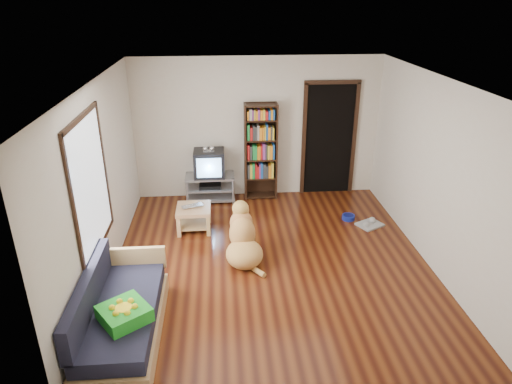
{
  "coord_description": "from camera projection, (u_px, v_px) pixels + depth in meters",
  "views": [
    {
      "loc": [
        -0.68,
        -5.62,
        3.6
      ],
      "look_at": [
        -0.18,
        0.51,
        0.9
      ],
      "focal_mm": 32.0,
      "sensor_mm": 36.0,
      "label": 1
    }
  ],
  "objects": [
    {
      "name": "sofa",
      "position": [
        120.0,
        316.0,
        5.12
      ],
      "size": [
        0.8,
        1.8,
        0.8
      ],
      "color": "tan",
      "rests_on": "ground"
    },
    {
      "name": "ceiling",
      "position": [
        274.0,
        81.0,
        5.58
      ],
      "size": [
        5.0,
        5.0,
        0.0
      ],
      "primitive_type": "plane",
      "rotation": [
        3.14,
        0.0,
        0.0
      ],
      "color": "white",
      "rests_on": "ground"
    },
    {
      "name": "crt_tv",
      "position": [
        209.0,
        163.0,
        8.33
      ],
      "size": [
        0.55,
        0.52,
        0.58
      ],
      "color": "black",
      "rests_on": "tv_stand"
    },
    {
      "name": "dog_bowl",
      "position": [
        348.0,
        217.0,
        7.86
      ],
      "size": [
        0.22,
        0.22,
        0.08
      ],
      "primitive_type": "cylinder",
      "color": "navy",
      "rests_on": "ground"
    },
    {
      "name": "green_cushion",
      "position": [
        124.0,
        313.0,
        4.8
      ],
      "size": [
        0.64,
        0.64,
        0.15
      ],
      "primitive_type": "cube",
      "rotation": [
        0.0,
        0.0,
        0.63
      ],
      "color": "green",
      "rests_on": "sofa"
    },
    {
      "name": "wall_left",
      "position": [
        101.0,
        185.0,
        5.93
      ],
      "size": [
        0.0,
        5.0,
        5.0
      ],
      "primitive_type": "plane",
      "rotation": [
        1.57,
        0.0,
        1.57
      ],
      "color": "beige",
      "rests_on": "ground"
    },
    {
      "name": "wall_front",
      "position": [
        307.0,
        292.0,
        3.82
      ],
      "size": [
        4.5,
        0.0,
        4.5
      ],
      "primitive_type": "plane",
      "rotation": [
        -1.57,
        0.0,
        0.0
      ],
      "color": "beige",
      "rests_on": "ground"
    },
    {
      "name": "wall_back",
      "position": [
        257.0,
        129.0,
        8.38
      ],
      "size": [
        4.5,
        0.0,
        4.5
      ],
      "primitive_type": "plane",
      "rotation": [
        1.57,
        0.0,
        0.0
      ],
      "color": "beige",
      "rests_on": "ground"
    },
    {
      "name": "laptop",
      "position": [
        193.0,
        207.0,
        7.36
      ],
      "size": [
        0.41,
        0.34,
        0.03
      ],
      "primitive_type": "imported",
      "rotation": [
        0.0,
        0.0,
        0.37
      ],
      "color": "silver",
      "rests_on": "coffee_table"
    },
    {
      "name": "dog",
      "position": [
        243.0,
        240.0,
        6.6
      ],
      "size": [
        0.58,
        1.02,
        0.86
      ],
      "color": "tan",
      "rests_on": "ground"
    },
    {
      "name": "tv_stand",
      "position": [
        210.0,
        187.0,
        8.5
      ],
      "size": [
        0.9,
        0.45,
        0.5
      ],
      "color": "#99999E",
      "rests_on": "ground"
    },
    {
      "name": "ground",
      "position": [
        271.0,
        262.0,
        6.62
      ],
      "size": [
        5.0,
        5.0,
        0.0
      ],
      "primitive_type": "plane",
      "color": "#5A280F",
      "rests_on": "ground"
    },
    {
      "name": "coffee_table",
      "position": [
        194.0,
        214.0,
        7.44
      ],
      "size": [
        0.55,
        0.55,
        0.4
      ],
      "color": "tan",
      "rests_on": "ground"
    },
    {
      "name": "doorway",
      "position": [
        329.0,
        137.0,
        8.54
      ],
      "size": [
        1.03,
        0.05,
        2.19
      ],
      "color": "black",
      "rests_on": "wall_back"
    },
    {
      "name": "window",
      "position": [
        91.0,
        185.0,
        5.4
      ],
      "size": [
        0.03,
        1.46,
        1.7
      ],
      "color": "white",
      "rests_on": "wall_left"
    },
    {
      "name": "bookshelf",
      "position": [
        261.0,
        147.0,
        8.36
      ],
      "size": [
        0.6,
        0.3,
        1.8
      ],
      "color": "black",
      "rests_on": "ground"
    },
    {
      "name": "wall_right",
      "position": [
        435.0,
        175.0,
        6.26
      ],
      "size": [
        0.0,
        5.0,
        5.0
      ],
      "primitive_type": "plane",
      "rotation": [
        1.57,
        0.0,
        -1.57
      ],
      "color": "beige",
      "rests_on": "ground"
    },
    {
      "name": "grey_rag",
      "position": [
        370.0,
        225.0,
        7.67
      ],
      "size": [
        0.5,
        0.47,
        0.03
      ],
      "primitive_type": "cube",
      "rotation": [
        0.0,
        0.0,
        0.49
      ],
      "color": "#A0A0A0",
      "rests_on": "ground"
    }
  ]
}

